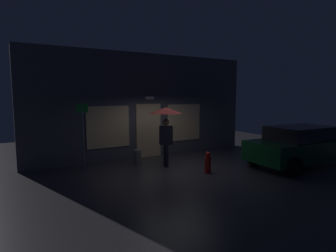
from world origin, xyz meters
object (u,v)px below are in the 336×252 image
Objects in this scene: street_sign_post at (83,131)px; fire_hydrant at (208,163)px; parked_car at (300,146)px; sidewalk_bollard at (137,157)px; person_with_umbrella at (166,119)px.

street_sign_post is 3.32× the size of fire_hydrant.
parked_car is 5.93m from sidewalk_bollard.
person_with_umbrella reaches higher than fire_hydrant.
sidewalk_bollard is (1.90, -0.25, -1.07)m from street_sign_post.
sidewalk_bollard is at bearing -7.47° from street_sign_post.
fire_hydrant reaches higher than sidewalk_bollard.
fire_hydrant is (3.46, -2.42, -1.02)m from street_sign_post.
street_sign_post reaches higher than parked_car.
fire_hydrant is (0.78, -1.42, -1.37)m from person_with_umbrella.
parked_car reaches higher than fire_hydrant.
person_with_umbrella is 3.85× the size of sidewalk_bollard.
fire_hydrant is at bearing -54.30° from sidewalk_bollard.
street_sign_post is at bearing 157.02° from parked_car.
sidewalk_bollard is at bearing 151.23° from parked_car.
parked_car is 1.71× the size of street_sign_post.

